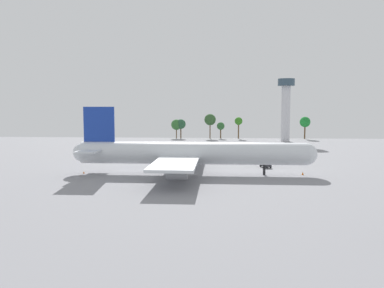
# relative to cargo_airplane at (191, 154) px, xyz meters

# --- Properties ---
(ground_plane) EXTENTS (266.65, 266.65, 0.00)m
(ground_plane) POSITION_rel_cargo_airplane_xyz_m (0.38, 0.00, -5.66)
(ground_plane) COLOR gray
(cargo_airplane) EXTENTS (66.66, 52.73, 18.39)m
(cargo_airplane) POSITION_rel_cargo_airplane_xyz_m (0.00, 0.00, 0.00)
(cargo_airplane) COLOR silver
(cargo_airplane) RESTS_ON ground_plane
(fuel_truck) EXTENTS (3.35, 4.78, 2.25)m
(fuel_truck) POSITION_rel_cargo_airplane_xyz_m (21.84, 13.71, -4.53)
(fuel_truck) COLOR #232328
(fuel_truck) RESTS_ON ground_plane
(safety_cone_nose) EXTENTS (0.57, 0.57, 0.82)m
(safety_cone_nose) POSITION_rel_cargo_airplane_xyz_m (30.38, 0.86, -5.25)
(safety_cone_nose) COLOR orange
(safety_cone_nose) RESTS_ON ground_plane
(safety_cone_tail) EXTENTS (0.45, 0.45, 0.64)m
(safety_cone_tail) POSITION_rel_cargo_airplane_xyz_m (-29.62, -0.87, -5.34)
(safety_cone_tail) COLOR orange
(safety_cone_tail) RESTS_ON ground_plane
(control_tower) EXTENTS (9.06, 9.06, 34.10)m
(control_tower) POSITION_rel_cargo_airplane_xyz_m (44.03, 111.50, 14.81)
(control_tower) COLOR silver
(control_tower) RESTS_ON ground_plane
(tree_line_backdrop) EXTENTS (83.02, 6.88, 14.78)m
(tree_line_backdrop) POSITION_rel_cargo_airplane_xyz_m (8.05, 129.98, 3.84)
(tree_line_backdrop) COLOR #51381E
(tree_line_backdrop) RESTS_ON ground_plane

